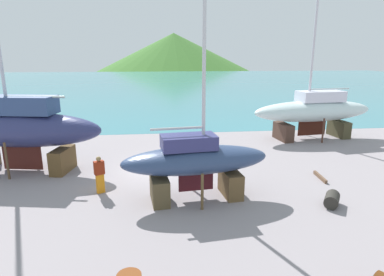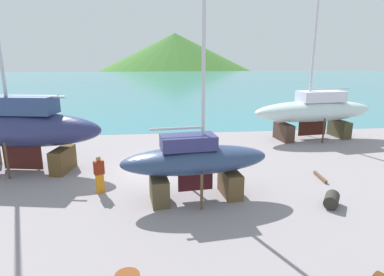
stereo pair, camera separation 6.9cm
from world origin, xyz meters
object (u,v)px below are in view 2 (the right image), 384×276
Objects in this scene: sailboat_mid_port at (195,161)px; sailboat_far_slipway at (314,111)px; sailboat_large_starboard at (19,129)px; worker at (99,174)px; barrel_rust_mid at (332,200)px.

sailboat_mid_port is 13.87m from sailboat_far_slipway.
sailboat_far_slipway reaches higher than sailboat_mid_port.
sailboat_large_starboard reaches higher than worker.
sailboat_far_slipway is (10.02, 9.58, 0.40)m from sailboat_mid_port.
worker is at bearing 23.99° from sailboat_far_slipway.
sailboat_large_starboard is at bearing 157.84° from barrel_rust_mid.
sailboat_mid_port is at bearing -132.00° from worker.
sailboat_far_slipway reaches higher than barrel_rust_mid.
sailboat_far_slipway is at bearing -154.97° from sailboat_large_starboard.
sailboat_mid_port is 0.70× the size of sailboat_far_slipway.
sailboat_mid_port is 9.99m from sailboat_large_starboard.
barrel_rust_mid is at bearing 167.91° from sailboat_large_starboard.
barrel_rust_mid is (14.45, -5.89, -2.05)m from sailboat_large_starboard.
sailboat_large_starboard is 8.02× the size of worker.
worker is 10.12m from barrel_rust_mid.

